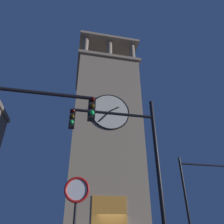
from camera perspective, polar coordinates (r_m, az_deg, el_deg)
name	(u,v)px	position (r m, az deg, el deg)	size (l,w,h in m)	color
clocktower	(104,139)	(26.06, -2.25, -7.46)	(8.47, 8.66, 27.46)	gray
traffic_signal_near	(201,186)	(16.03, 23.59, -18.39)	(4.10, 0.41, 5.84)	black
traffic_signal_mid	(130,150)	(8.11, 5.15, -10.48)	(3.59, 0.41, 6.44)	black
no_horn_sign	(76,198)	(6.86, -9.92, -22.44)	(0.78, 0.14, 2.90)	black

